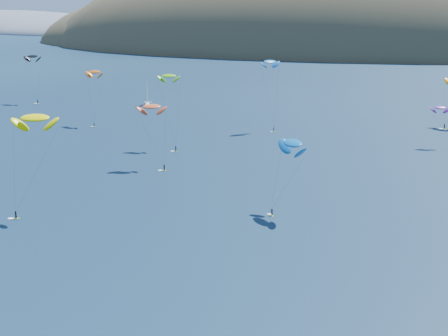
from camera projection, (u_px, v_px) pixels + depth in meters
The scene contains 11 objects.
island at pixel (362, 58), 607.66m from camera, with size 730.00×300.00×210.00m.
headland at pixel (16, 32), 885.71m from camera, with size 460.00×250.00×60.00m.
sailboat at pixel (147, 103), 294.31m from camera, with size 9.44×8.86×11.27m.
kitesurfer_1 at pixel (94, 72), 248.41m from camera, with size 9.08×10.98×23.08m.
kitesurfer_2 at pixel (35, 118), 145.47m from camera, with size 11.30×10.29×26.03m.
kitesurfer_3 at pixel (169, 76), 210.93m from camera, with size 9.21×11.02×26.17m.
kitesurfer_4 at pixel (270, 62), 237.44m from camera, with size 8.53×10.58×28.11m.
kitesurfer_5 at pixel (293, 143), 148.04m from camera, with size 9.94×11.22×19.67m.
kitesurfer_6 at pixel (440, 108), 212.82m from camera, with size 10.31×9.72×15.22m.
kitesurfer_9 at pixel (152, 107), 187.49m from camera, with size 10.67×8.91×20.61m.
kitesurfer_12 at pixel (33, 56), 297.53m from camera, with size 9.04×7.81×24.29m.
Camera 1 is at (44.66, -66.23, 51.46)m, focal length 50.00 mm.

